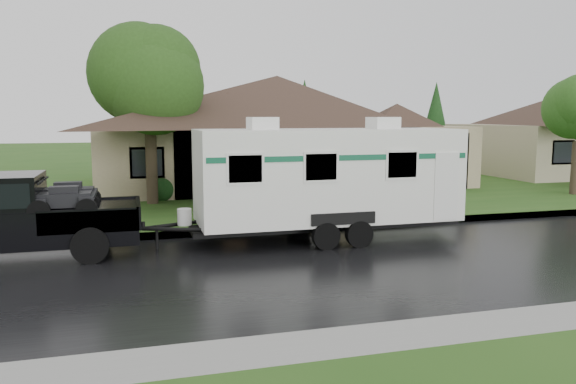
# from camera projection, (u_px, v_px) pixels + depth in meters

# --- Properties ---
(ground) EXTENTS (140.00, 140.00, 0.00)m
(ground) POSITION_uv_depth(u_px,v_px,m) (333.00, 245.00, 16.03)
(ground) COLOR #2A541A
(ground) RESTS_ON ground
(road) EXTENTS (140.00, 8.00, 0.01)m
(road) POSITION_uv_depth(u_px,v_px,m) (360.00, 262.00, 14.12)
(road) COLOR black
(road) RESTS_ON ground
(curb) EXTENTS (140.00, 0.50, 0.15)m
(curb) POSITION_uv_depth(u_px,v_px,m) (309.00, 227.00, 18.17)
(curb) COLOR gray
(curb) RESTS_ON ground
(lawn) EXTENTS (140.00, 26.00, 0.15)m
(lawn) POSITION_uv_depth(u_px,v_px,m) (237.00, 183.00, 30.34)
(lawn) COLOR #2A541A
(lawn) RESTS_ON ground
(house_main) EXTENTS (19.44, 10.80, 6.90)m
(house_main) POSITION_uv_depth(u_px,v_px,m) (283.00, 117.00, 29.37)
(house_main) COLOR tan
(house_main) RESTS_ON lawn
(tree_left_green) EXTENTS (4.28, 4.28, 7.08)m
(tree_left_green) POSITION_uv_depth(u_px,v_px,m) (149.00, 80.00, 22.07)
(tree_left_green) COLOR #382B1E
(tree_left_green) RESTS_ON lawn
(shrub_row) EXTENTS (13.60, 1.00, 1.00)m
(shrub_row) POSITION_uv_depth(u_px,v_px,m) (303.00, 183.00, 25.36)
(shrub_row) COLOR #143814
(shrub_row) RESTS_ON lawn
(pickup_truck) EXTENTS (6.54, 2.49, 2.18)m
(pickup_truck) POSITION_uv_depth(u_px,v_px,m) (1.00, 214.00, 14.28)
(pickup_truck) COLOR black
(pickup_truck) RESTS_ON ground
(travel_trailer) EXTENTS (8.07, 2.84, 3.62)m
(travel_trailer) POSITION_uv_depth(u_px,v_px,m) (327.00, 175.00, 16.54)
(travel_trailer) COLOR white
(travel_trailer) RESTS_ON ground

